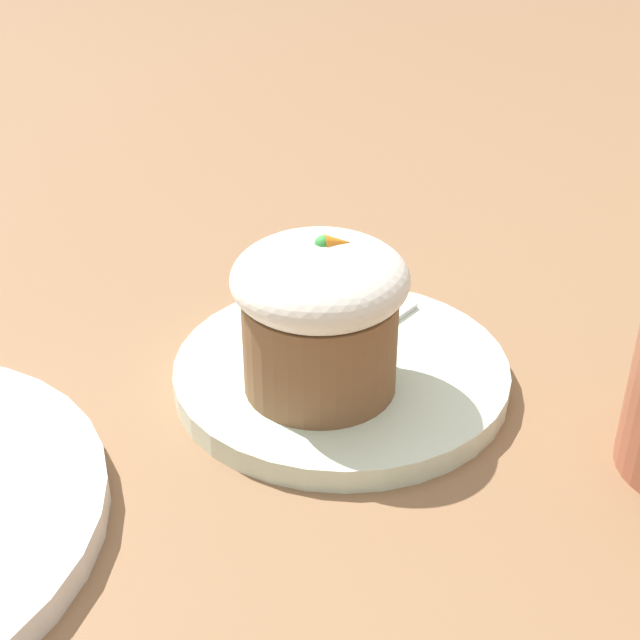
{
  "coord_description": "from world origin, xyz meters",
  "views": [
    {
      "loc": [
        -0.1,
        -0.45,
        0.32
      ],
      "look_at": [
        -0.02,
        -0.02,
        0.06
      ],
      "focal_mm": 50.0,
      "sensor_mm": 36.0,
      "label": 1
    }
  ],
  "objects": [
    {
      "name": "spoon",
      "position": [
        -0.0,
        0.0,
        0.02
      ],
      "size": [
        0.11,
        0.1,
        0.01
      ],
      "color": "silver",
      "rests_on": "dessert_plate"
    },
    {
      "name": "dessert_plate",
      "position": [
        0.0,
        0.0,
        0.01
      ],
      "size": [
        0.21,
        0.21,
        0.02
      ],
      "color": "silver",
      "rests_on": "ground_plane"
    },
    {
      "name": "carrot_cake",
      "position": [
        -0.02,
        -0.02,
        0.07
      ],
      "size": [
        0.1,
        0.1,
        0.1
      ],
      "color": "brown",
      "rests_on": "dessert_plate"
    },
    {
      "name": "ground_plane",
      "position": [
        0.0,
        0.0,
        0.0
      ],
      "size": [
        4.0,
        4.0,
        0.0
      ],
      "primitive_type": "plane",
      "color": "#846042"
    }
  ]
}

